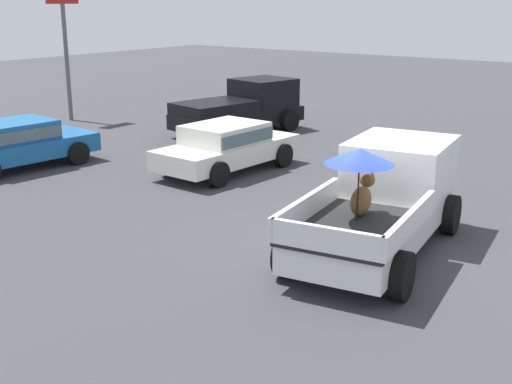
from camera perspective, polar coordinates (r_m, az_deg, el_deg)
ground_plane at (r=12.86m, az=10.02°, el=-5.08°), size 80.00×80.00×0.00m
pickup_truck_main at (r=12.97m, az=10.84°, el=-0.44°), size 5.27×2.86×2.17m
pickup_truck_red at (r=23.76m, az=-1.15°, el=7.17°), size 5.06×2.90×1.80m
parked_sedan_near at (r=18.32m, az=-2.51°, el=4.00°), size 4.38×2.13×1.33m
parked_sedan_far at (r=19.79m, az=-19.70°, el=3.99°), size 4.45×2.29×1.33m
motel_sign at (r=26.84m, az=-15.96°, el=13.65°), size 1.40×0.16×5.25m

